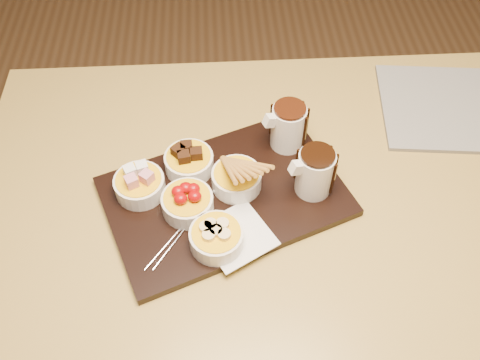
{
  "coord_description": "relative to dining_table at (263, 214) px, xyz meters",
  "views": [
    {
      "loc": [
        -0.09,
        -0.67,
        1.62
      ],
      "look_at": [
        -0.05,
        -0.03,
        0.81
      ],
      "focal_mm": 40.0,
      "sensor_mm": 36.0,
      "label": 1
    }
  ],
  "objects": [
    {
      "name": "ground",
      "position": [
        0.0,
        0.0,
        -0.65
      ],
      "size": [
        5.0,
        5.0,
        0.0
      ],
      "primitive_type": "plane",
      "color": "#56371D",
      "rests_on": "ground"
    },
    {
      "name": "napkin",
      "position": [
        -0.06,
        -0.13,
        0.12
      ],
      "size": [
        0.16,
        0.16,
        0.0
      ],
      "primitive_type": "cube",
      "rotation": [
        0.0,
        0.0,
        0.51
      ],
      "color": "white",
      "rests_on": "serving_board"
    },
    {
      "name": "bowl_marshmallows",
      "position": [
        -0.25,
        -0.01,
        0.14
      ],
      "size": [
        0.1,
        0.1,
        0.04
      ],
      "primitive_type": "cylinder",
      "color": "white",
      "rests_on": "serving_board"
    },
    {
      "name": "bowl_strawberries",
      "position": [
        -0.16,
        -0.06,
        0.14
      ],
      "size": [
        0.1,
        0.1,
        0.04
      ],
      "primitive_type": "cylinder",
      "color": "white",
      "rests_on": "serving_board"
    },
    {
      "name": "bowl_biscotti",
      "position": [
        -0.06,
        -0.01,
        0.14
      ],
      "size": [
        0.1,
        0.1,
        0.04
      ],
      "primitive_type": "cylinder",
      "color": "white",
      "rests_on": "serving_board"
    },
    {
      "name": "pitcher_milk_chocolate",
      "position": [
        0.06,
        0.1,
        0.17
      ],
      "size": [
        0.09,
        0.09,
        0.1
      ],
      "primitive_type": "cylinder",
      "rotation": [
        0.0,
        0.0,
        0.37
      ],
      "color": "silver",
      "rests_on": "serving_board"
    },
    {
      "name": "bowl_cake",
      "position": [
        -0.15,
        0.04,
        0.14
      ],
      "size": [
        0.1,
        0.1,
        0.04
      ],
      "primitive_type": "cylinder",
      "color": "white",
      "rests_on": "serving_board"
    },
    {
      "name": "serving_board",
      "position": [
        -0.08,
        -0.03,
        0.11
      ],
      "size": [
        0.54,
        0.45,
        0.02
      ],
      "primitive_type": "cube",
      "rotation": [
        0.0,
        0.0,
        0.37
      ],
      "color": "black",
      "rests_on": "dining_table"
    },
    {
      "name": "newspaper",
      "position": [
        0.46,
        0.2,
        0.1
      ],
      "size": [
        0.37,
        0.31,
        0.01
      ],
      "primitive_type": "cube",
      "rotation": [
        0.0,
        0.0,
        -0.11
      ],
      "color": "beige",
      "rests_on": "dining_table"
    },
    {
      "name": "bowl_bananas",
      "position": [
        -0.1,
        -0.14,
        0.14
      ],
      "size": [
        0.1,
        0.1,
        0.04
      ],
      "primitive_type": "cylinder",
      "color": "white",
      "rests_on": "serving_board"
    },
    {
      "name": "pitcher_dark_chocolate",
      "position": [
        0.09,
        -0.02,
        0.17
      ],
      "size": [
        0.09,
        0.09,
        0.1
      ],
      "primitive_type": "cylinder",
      "rotation": [
        0.0,
        0.0,
        0.37
      ],
      "color": "silver",
      "rests_on": "serving_board"
    },
    {
      "name": "fondue_skewers",
      "position": [
        -0.16,
        -0.09,
        0.12
      ],
      "size": [
        0.23,
        0.18,
        0.01
      ],
      "primitive_type": null,
      "rotation": [
        0.0,
        0.0,
        -0.64
      ],
      "color": "silver",
      "rests_on": "serving_board"
    },
    {
      "name": "dining_table",
      "position": [
        0.0,
        0.0,
        0.0
      ],
      "size": [
        1.2,
        0.8,
        0.75
      ],
      "color": "#A5883D",
      "rests_on": "ground"
    }
  ]
}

